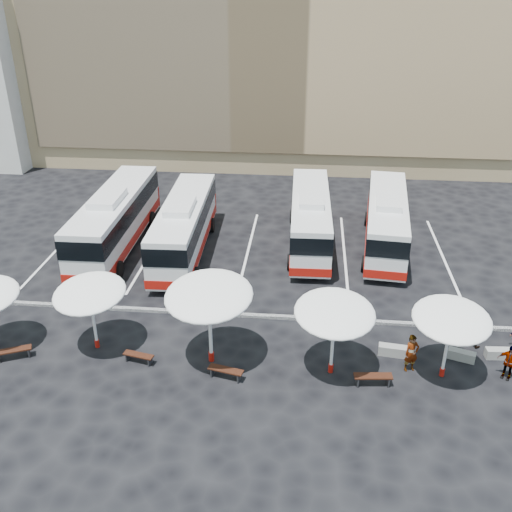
# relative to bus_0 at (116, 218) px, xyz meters

# --- Properties ---
(ground) EXTENTS (120.00, 120.00, 0.00)m
(ground) POSITION_rel_bus_0_xyz_m (8.26, -7.89, -1.95)
(ground) COLOR black
(ground) RESTS_ON ground
(sandstone_building) EXTENTS (42.00, 18.25, 29.60)m
(sandstone_building) POSITION_rel_bus_0_xyz_m (8.26, 23.98, 10.67)
(sandstone_building) COLOR tan
(sandstone_building) RESTS_ON ground
(curb_divider) EXTENTS (34.00, 0.25, 0.15)m
(curb_divider) POSITION_rel_bus_0_xyz_m (8.26, -7.39, -1.88)
(curb_divider) COLOR black
(curb_divider) RESTS_ON ground
(bay_lines) EXTENTS (24.15, 12.00, 0.01)m
(bay_lines) POSITION_rel_bus_0_xyz_m (8.26, 0.11, -1.95)
(bay_lines) COLOR white
(bay_lines) RESTS_ON ground
(bus_0) EXTENTS (2.95, 12.08, 3.82)m
(bus_0) POSITION_rel_bus_0_xyz_m (0.00, 0.00, 0.00)
(bus_0) COLOR white
(bus_0) RESTS_ON ground
(bus_1) EXTENTS (2.95, 11.45, 3.61)m
(bus_1) POSITION_rel_bus_0_xyz_m (4.43, -0.40, -0.11)
(bus_1) COLOR white
(bus_1) RESTS_ON ground
(bus_2) EXTENTS (2.79, 11.20, 3.54)m
(bus_2) POSITION_rel_bus_0_xyz_m (12.05, 1.70, -0.14)
(bus_2) COLOR white
(bus_2) RESTS_ON ground
(bus_3) EXTENTS (3.44, 11.28, 3.52)m
(bus_3) POSITION_rel_bus_0_xyz_m (16.80, 1.77, -0.15)
(bus_3) COLOR white
(bus_3) RESTS_ON ground
(sunshade_1) EXTENTS (3.76, 3.79, 3.39)m
(sunshade_1) POSITION_rel_bus_0_xyz_m (2.40, -10.67, 0.93)
(sunshade_1) COLOR white
(sunshade_1) RESTS_ON ground
(sunshade_2) EXTENTS (4.39, 4.43, 3.98)m
(sunshade_2) POSITION_rel_bus_0_xyz_m (7.87, -11.18, 1.43)
(sunshade_2) COLOR white
(sunshade_2) RESTS_ON ground
(sunshade_3) EXTENTS (3.90, 3.93, 3.56)m
(sunshade_3) POSITION_rel_bus_0_xyz_m (13.19, -11.46, 1.07)
(sunshade_3) COLOR white
(sunshade_3) RESTS_ON ground
(sunshade_4) EXTENTS (3.33, 3.38, 3.39)m
(sunshade_4) POSITION_rel_bus_0_xyz_m (17.97, -11.26, 0.93)
(sunshade_4) COLOR white
(sunshade_4) RESTS_ON ground
(wood_bench_0) EXTENTS (1.60, 1.03, 0.48)m
(wood_bench_0) POSITION_rel_bus_0_xyz_m (-1.03, -11.89, -1.58)
(wood_bench_0) COLOR black
(wood_bench_0) RESTS_ON ground
(wood_bench_1) EXTENTS (1.44, 0.67, 0.43)m
(wood_bench_1) POSITION_rel_bus_0_xyz_m (4.66, -11.62, -1.62)
(wood_bench_1) COLOR black
(wood_bench_1) RESTS_ON ground
(wood_bench_2) EXTENTS (1.59, 0.76, 0.47)m
(wood_bench_2) POSITION_rel_bus_0_xyz_m (8.69, -12.34, -1.59)
(wood_bench_2) COLOR black
(wood_bench_2) RESTS_ON ground
(wood_bench_3) EXTENTS (1.65, 0.58, 0.50)m
(wood_bench_3) POSITION_rel_bus_0_xyz_m (14.93, -12.18, -1.57)
(wood_bench_3) COLOR black
(wood_bench_3) RESTS_ON ground
(conc_bench_0) EXTENTS (1.34, 0.59, 0.48)m
(conc_bench_0) POSITION_rel_bus_0_xyz_m (16.02, -9.96, -1.71)
(conc_bench_0) COLOR gray
(conc_bench_0) RESTS_ON ground
(conc_bench_1) EXTENTS (1.26, 0.77, 0.45)m
(conc_bench_1) POSITION_rel_bus_0_xyz_m (19.06, -10.00, -1.73)
(conc_bench_1) COLOR gray
(conc_bench_1) RESTS_ON ground
(conc_bench_2) EXTENTS (1.26, 0.49, 0.46)m
(conc_bench_2) POSITION_rel_bus_0_xyz_m (20.79, -9.70, -1.72)
(conc_bench_2) COLOR gray
(conc_bench_2) RESTS_ON ground
(passenger_0) EXTENTS (0.75, 0.61, 1.78)m
(passenger_0) POSITION_rel_bus_0_xyz_m (16.63, -10.97, -1.06)
(passenger_0) COLOR black
(passenger_0) RESTS_ON ground
(passenger_1) EXTENTS (0.97, 0.94, 1.58)m
(passenger_1) POSITION_rel_bus_0_xyz_m (19.83, -8.82, -1.16)
(passenger_1) COLOR black
(passenger_1) RESTS_ON ground
(passenger_2) EXTENTS (1.03, 0.87, 1.65)m
(passenger_2) POSITION_rel_bus_0_xyz_m (20.67, -11.13, -1.13)
(passenger_2) COLOR black
(passenger_2) RESTS_ON ground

